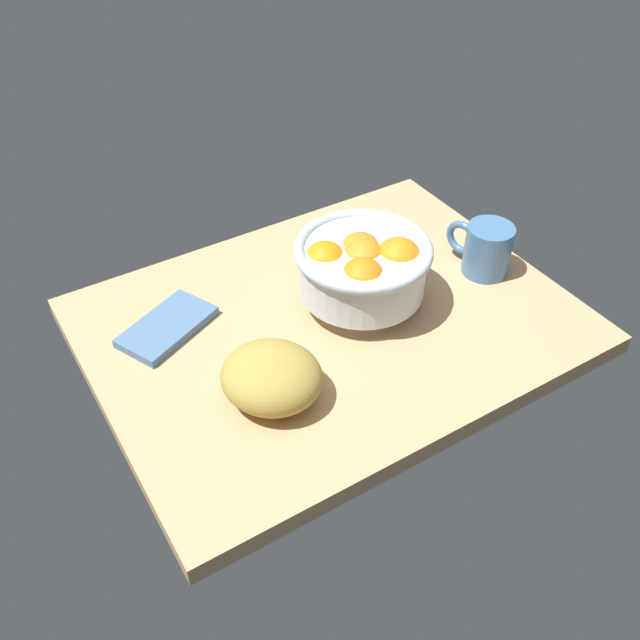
{
  "coord_description": "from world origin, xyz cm",
  "views": [
    {
      "loc": [
        -43.75,
        -67.65,
        70.28
      ],
      "look_at": [
        -4.64,
        -4.34,
        5.0
      ],
      "focal_mm": 39.69,
      "sensor_mm": 36.0,
      "label": 1
    }
  ],
  "objects_px": {
    "fruit_bowl": "(363,267)",
    "napkin_folded": "(167,327)",
    "mug": "(486,249)",
    "bread_loaf": "(272,377)"
  },
  "relations": [
    {
      "from": "napkin_folded",
      "to": "mug",
      "type": "bearing_deg",
      "value": -14.92
    },
    {
      "from": "fruit_bowl",
      "to": "mug",
      "type": "bearing_deg",
      "value": -8.87
    },
    {
      "from": "bread_loaf",
      "to": "mug",
      "type": "bearing_deg",
      "value": 8.92
    },
    {
      "from": "bread_loaf",
      "to": "napkin_folded",
      "type": "height_order",
      "value": "bread_loaf"
    },
    {
      "from": "bread_loaf",
      "to": "mug",
      "type": "distance_m",
      "value": 0.43
    },
    {
      "from": "fruit_bowl",
      "to": "bread_loaf",
      "type": "xyz_separation_m",
      "value": [
        -0.21,
        -0.1,
        -0.03
      ]
    },
    {
      "from": "fruit_bowl",
      "to": "napkin_folded",
      "type": "bearing_deg",
      "value": 160.61
    },
    {
      "from": "bread_loaf",
      "to": "fruit_bowl",
      "type": "bearing_deg",
      "value": 25.55
    },
    {
      "from": "mug",
      "to": "napkin_folded",
      "type": "bearing_deg",
      "value": 165.08
    },
    {
      "from": "fruit_bowl",
      "to": "bread_loaf",
      "type": "bearing_deg",
      "value": -154.45
    }
  ]
}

